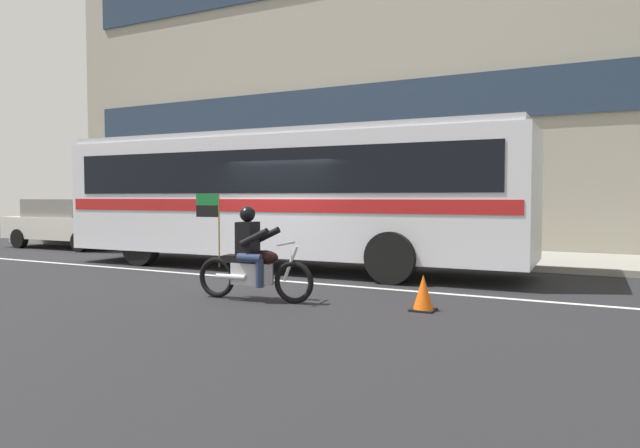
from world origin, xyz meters
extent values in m
plane|color=black|center=(0.00, 0.00, 0.00)|extent=(60.00, 60.00, 0.00)
cube|color=gray|center=(0.00, 5.10, 0.07)|extent=(28.00, 3.80, 0.15)
cube|color=silver|center=(0.00, -0.60, 0.00)|extent=(26.60, 0.14, 0.01)
cube|color=gray|center=(0.00, 7.40, 6.77)|extent=(28.00, 0.80, 13.53)
cube|color=#233347|center=(0.00, 6.96, 4.74)|extent=(25.76, 0.10, 1.40)
cube|color=silver|center=(-0.56, 1.20, 1.73)|extent=(11.38, 2.88, 2.70)
cube|color=black|center=(-0.56, 1.20, 2.28)|extent=(10.48, 2.89, 0.96)
cube|color=red|center=(-0.56, 1.20, 1.53)|extent=(11.16, 2.90, 0.28)
cube|color=#BABCC3|center=(-0.56, 1.20, 3.14)|extent=(11.15, 2.74, 0.16)
cylinder|color=black|center=(-4.07, 0.02, 0.52)|extent=(1.04, 0.30, 1.04)
cylinder|color=black|center=(2.55, 0.02, 0.52)|extent=(1.04, 0.30, 1.04)
torus|color=black|center=(1.87, -2.62, 0.34)|extent=(0.70, 0.15, 0.69)
torus|color=black|center=(0.42, -2.74, 0.34)|extent=(0.70, 0.15, 0.69)
cube|color=silver|center=(1.10, -2.68, 0.44)|extent=(0.66, 0.33, 0.36)
ellipsoid|color=black|center=(1.34, -2.66, 0.72)|extent=(0.50, 0.32, 0.24)
cube|color=black|center=(0.90, -2.70, 0.69)|extent=(0.58, 0.31, 0.12)
cylinder|color=silver|center=(1.81, -2.62, 0.65)|extent=(0.28, 0.08, 0.58)
cylinder|color=silver|center=(1.73, -2.63, 0.96)|extent=(0.09, 0.64, 0.04)
cylinder|color=silver|center=(0.81, -2.87, 0.39)|extent=(0.56, 0.14, 0.09)
cube|color=black|center=(1.03, -2.69, 1.02)|extent=(0.31, 0.38, 0.56)
sphere|color=black|center=(1.03, -2.69, 1.44)|extent=(0.26, 0.26, 0.26)
cylinder|color=#232D4C|center=(1.15, -2.50, 0.72)|extent=(0.43, 0.18, 0.15)
cylinder|color=#232D4C|center=(1.33, -2.48, 0.48)|extent=(0.13, 0.13, 0.46)
cylinder|color=#232D4C|center=(1.18, -2.86, 0.72)|extent=(0.43, 0.18, 0.15)
cylinder|color=#232D4C|center=(1.36, -2.84, 0.48)|extent=(0.13, 0.13, 0.46)
cylinder|color=black|center=(1.25, -2.47, 1.06)|extent=(0.53, 0.15, 0.32)
cylinder|color=black|center=(1.28, -2.87, 1.06)|extent=(0.53, 0.15, 0.32)
cylinder|color=olive|center=(0.47, -2.74, 1.15)|extent=(0.02, 0.02, 1.25)
cube|color=#197233|center=(0.24, -2.76, 1.68)|extent=(0.44, 0.06, 0.20)
cube|color=black|center=(0.24, -2.76, 1.47)|extent=(0.44, 0.06, 0.20)
cube|color=silver|center=(-9.79, 2.60, 0.68)|extent=(4.76, 1.88, 0.72)
cube|color=slate|center=(-10.02, 2.60, 1.34)|extent=(2.48, 1.62, 0.60)
cylinder|color=black|center=(-8.32, 1.75, 0.32)|extent=(0.64, 0.22, 0.64)
cylinder|color=black|center=(-11.25, 1.75, 0.32)|extent=(0.64, 0.22, 0.64)
cylinder|color=red|center=(0.14, 4.06, 0.44)|extent=(0.22, 0.22, 0.58)
sphere|color=red|center=(0.14, 4.06, 0.80)|extent=(0.20, 0.20, 0.20)
cylinder|color=red|center=(0.14, 3.92, 0.47)|extent=(0.09, 0.10, 0.09)
cone|color=#EA590F|center=(3.90, -2.23, 0.28)|extent=(0.32, 0.32, 0.55)
cube|color=black|center=(3.90, -2.23, 0.01)|extent=(0.36, 0.36, 0.03)
camera|label=1|loc=(6.41, -10.50, 1.72)|focal=31.90mm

